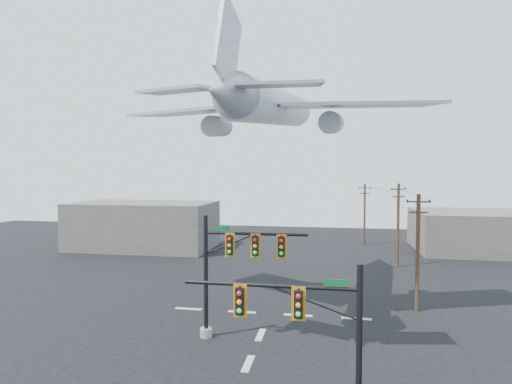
% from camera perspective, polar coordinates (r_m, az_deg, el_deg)
% --- Properties ---
extents(lane_markings, '(14.00, 21.20, 0.01)m').
position_cam_1_polar(lane_markings, '(25.29, -0.44, -20.65)').
color(lane_markings, beige).
rests_on(lane_markings, ground).
extents(signal_mast_near, '(7.02, 0.73, 6.68)m').
position_cam_1_polar(signal_mast_near, '(17.10, 8.37, -19.42)').
color(signal_mast_near, gray).
rests_on(signal_mast_near, ground).
extents(signal_mast_far, '(6.52, 0.82, 7.44)m').
position_cam_1_polar(signal_mast_far, '(25.94, -3.45, -10.35)').
color(signal_mast_far, gray).
rests_on(signal_mast_far, ground).
extents(utility_pole_a, '(1.70, 0.28, 8.47)m').
position_cam_1_polar(utility_pole_a, '(32.88, 20.76, -7.28)').
color(utility_pole_a, '#4A3520').
rests_on(utility_pole_a, ground).
extents(utility_pole_b, '(1.69, 0.79, 8.80)m').
position_cam_1_polar(utility_pole_b, '(47.33, 18.41, -4.00)').
color(utility_pole_b, '#4A3520').
rests_on(utility_pole_b, ground).
extents(utility_pole_c, '(1.71, 0.29, 8.36)m').
position_cam_1_polar(utility_pole_c, '(60.66, 14.27, -2.70)').
color(utility_pole_c, '#4A3520').
rests_on(utility_pole_c, ground).
extents(power_lines, '(3.95, 28.42, 0.09)m').
position_cam_1_polar(power_lines, '(46.52, 17.59, 0.07)').
color(power_lines, black).
extents(airliner, '(24.32, 25.73, 6.66)m').
position_cam_1_polar(airliner, '(32.56, 2.29, 11.29)').
color(airliner, '#A3A8AE').
extents(building_left, '(18.00, 10.00, 6.00)m').
position_cam_1_polar(building_left, '(58.23, -14.73, -4.29)').
color(building_left, '#66625A').
rests_on(building_left, ground).
extents(building_right, '(14.00, 12.00, 5.00)m').
position_cam_1_polar(building_right, '(60.67, 27.02, -4.70)').
color(building_right, '#66625A').
rests_on(building_right, ground).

